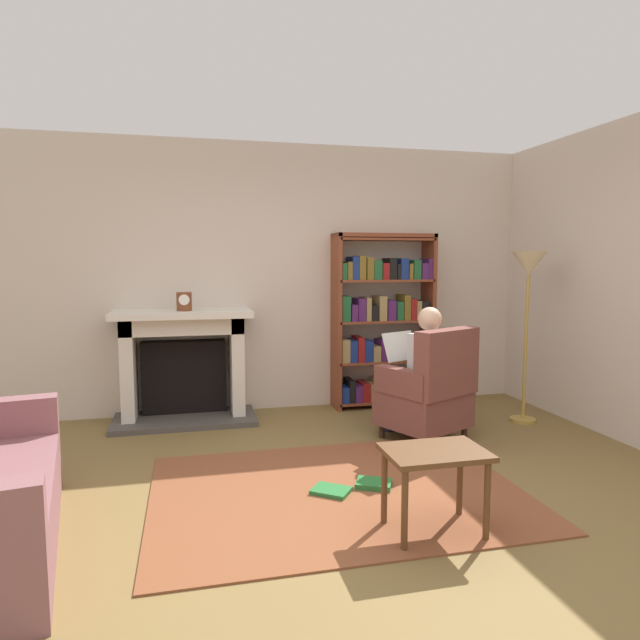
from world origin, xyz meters
name	(u,v)px	position (x,y,z in m)	size (l,w,h in m)	color
ground	(350,512)	(0.00, 0.00, 0.00)	(14.00, 14.00, 0.00)	brown
back_wall	(280,278)	(0.00, 2.55, 1.35)	(5.60, 0.10, 2.70)	beige
side_wall_right	(590,280)	(2.65, 1.25, 1.35)	(0.10, 5.20, 2.70)	beige
area_rug	(337,491)	(0.00, 0.30, 0.01)	(2.40, 1.80, 0.01)	brown
fireplace	(184,361)	(-0.98, 2.30, 0.56)	(1.32, 0.64, 1.06)	#4C4742
mantel_clock	(184,302)	(-0.96, 2.20, 1.15)	(0.14, 0.14, 0.17)	brown
bookshelf	(383,322)	(1.05, 2.33, 0.89)	(1.06, 0.32, 1.80)	brown
armchair_reading	(430,392)	(1.04, 1.14, 0.42)	(0.84, 0.84, 0.97)	#331E14
seated_reader	(420,367)	(0.99, 1.25, 0.62)	(0.52, 0.60, 1.14)	silver
side_table	(435,463)	(0.39, -0.35, 0.40)	(0.56, 0.39, 0.48)	brown
scattered_books	(356,487)	(0.13, 0.29, 0.03)	(0.60, 0.30, 0.04)	#267233
floor_lamp	(528,279)	(2.15, 1.46, 1.36)	(0.32, 0.32, 1.61)	#B7933F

